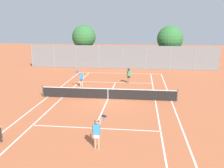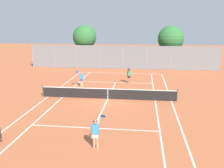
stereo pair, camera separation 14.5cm
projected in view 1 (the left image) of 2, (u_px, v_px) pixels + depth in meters
The scene contains 11 objects.
ground_plane at pixel (108, 99), 21.99m from camera, with size 120.00×120.00×0.00m, color #B25B38.
court_line_markings at pixel (108, 99), 21.99m from camera, with size 11.10×23.90×0.01m.
tennis_net at pixel (108, 93), 21.87m from camera, with size 12.00×0.10×1.07m.
player_near_side at pixel (97, 132), 13.04m from camera, with size 0.73×0.72×1.77m.
player_far_left at pixel (81, 78), 26.14m from camera, with size 0.71×0.72×1.77m.
player_far_right at pixel (129, 75), 27.64m from camera, with size 0.43×0.90×1.77m.
loose_tennis_ball_0 at pixel (123, 81), 28.77m from camera, with size 0.07×0.07×0.07m, color #D1DB33.
loose_tennis_ball_1 at pixel (134, 82), 28.31m from camera, with size 0.07×0.07×0.07m, color #D1DB33.
back_fence at pixel (122, 57), 36.30m from camera, with size 27.49×0.08×3.42m.
tree_behind_left at pixel (83, 38), 37.94m from camera, with size 3.60×3.60×6.31m.
tree_behind_right at pixel (171, 39), 37.23m from camera, with size 3.87×3.87×6.23m.
Camera 1 is at (2.81, -20.89, 6.44)m, focal length 40.00 mm.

